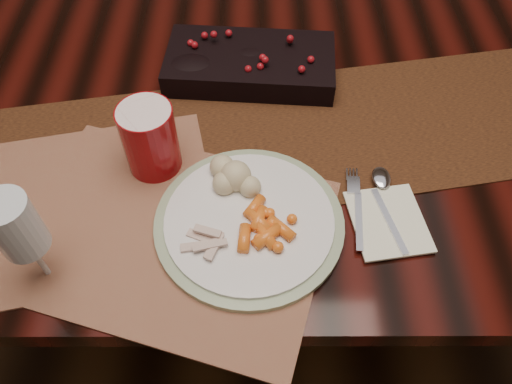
{
  "coord_description": "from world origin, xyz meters",
  "views": [
    {
      "loc": [
        -0.01,
        -0.75,
        1.42
      ],
      "look_at": [
        -0.01,
        -0.29,
        0.8
      ],
      "focal_mm": 35.0,
      "sensor_mm": 36.0,
      "label": 1
    }
  ],
  "objects_px": {
    "dining_table": "(261,201)",
    "placemat_main": "(170,234)",
    "dinner_plate": "(249,222)",
    "red_cup": "(150,139)",
    "turkey_shreds": "(207,240)",
    "baby_carrots": "(261,225)",
    "napkin": "(388,221)",
    "centerpiece": "(250,61)",
    "mashed_potatoes": "(234,173)",
    "wine_glass": "(27,243)"
  },
  "relations": [
    {
      "from": "mashed_potatoes",
      "to": "wine_glass",
      "type": "bearing_deg",
      "value": -150.17
    },
    {
      "from": "placemat_main",
      "to": "napkin",
      "type": "height_order",
      "value": "napkin"
    },
    {
      "from": "dining_table",
      "to": "mashed_potatoes",
      "type": "xyz_separation_m",
      "value": [
        -0.05,
        -0.25,
        0.42
      ]
    },
    {
      "from": "dinner_plate",
      "to": "mashed_potatoes",
      "type": "xyz_separation_m",
      "value": [
        -0.03,
        0.07,
        0.03
      ]
    },
    {
      "from": "turkey_shreds",
      "to": "red_cup",
      "type": "relative_size",
      "value": 0.57
    },
    {
      "from": "dining_table",
      "to": "mashed_potatoes",
      "type": "relative_size",
      "value": 20.22
    },
    {
      "from": "dining_table",
      "to": "red_cup",
      "type": "bearing_deg",
      "value": -134.42
    },
    {
      "from": "napkin",
      "to": "wine_glass",
      "type": "xyz_separation_m",
      "value": [
        -0.52,
        -0.09,
        0.08
      ]
    },
    {
      "from": "placemat_main",
      "to": "baby_carrots",
      "type": "xyz_separation_m",
      "value": [
        0.14,
        -0.0,
        0.03
      ]
    },
    {
      "from": "dining_table",
      "to": "wine_glass",
      "type": "relative_size",
      "value": 10.09
    },
    {
      "from": "dinner_plate",
      "to": "wine_glass",
      "type": "distance_m",
      "value": 0.32
    },
    {
      "from": "placemat_main",
      "to": "napkin",
      "type": "relative_size",
      "value": 3.61
    },
    {
      "from": "red_cup",
      "to": "napkin",
      "type": "bearing_deg",
      "value": -17.78
    },
    {
      "from": "baby_carrots",
      "to": "centerpiece",
      "type": "bearing_deg",
      "value": 92.79
    },
    {
      "from": "dinner_plate",
      "to": "red_cup",
      "type": "height_order",
      "value": "red_cup"
    },
    {
      "from": "placemat_main",
      "to": "dinner_plate",
      "type": "xyz_separation_m",
      "value": [
        0.12,
        0.02,
        0.01
      ]
    },
    {
      "from": "dining_table",
      "to": "napkin",
      "type": "distance_m",
      "value": 0.53
    },
    {
      "from": "dining_table",
      "to": "red_cup",
      "type": "distance_m",
      "value": 0.52
    },
    {
      "from": "baby_carrots",
      "to": "turkey_shreds",
      "type": "xyz_separation_m",
      "value": [
        -0.08,
        -0.03,
        -0.0
      ]
    },
    {
      "from": "placemat_main",
      "to": "dinner_plate",
      "type": "bearing_deg",
      "value": 24.0
    },
    {
      "from": "centerpiece",
      "to": "placemat_main",
      "type": "distance_m",
      "value": 0.4
    },
    {
      "from": "mashed_potatoes",
      "to": "placemat_main",
      "type": "bearing_deg",
      "value": -138.11
    },
    {
      "from": "mashed_potatoes",
      "to": "wine_glass",
      "type": "height_order",
      "value": "wine_glass"
    },
    {
      "from": "placemat_main",
      "to": "baby_carrots",
      "type": "relative_size",
      "value": 4.5
    },
    {
      "from": "baby_carrots",
      "to": "wine_glass",
      "type": "distance_m",
      "value": 0.33
    },
    {
      "from": "mashed_potatoes",
      "to": "napkin",
      "type": "xyz_separation_m",
      "value": [
        0.25,
        -0.07,
        -0.04
      ]
    },
    {
      "from": "dining_table",
      "to": "red_cup",
      "type": "xyz_separation_m",
      "value": [
        -0.19,
        -0.19,
        0.44
      ]
    },
    {
      "from": "dinner_plate",
      "to": "red_cup",
      "type": "distance_m",
      "value": 0.21
    },
    {
      "from": "placemat_main",
      "to": "turkey_shreds",
      "type": "xyz_separation_m",
      "value": [
        0.06,
        -0.03,
        0.02
      ]
    },
    {
      "from": "centerpiece",
      "to": "napkin",
      "type": "relative_size",
      "value": 2.5
    },
    {
      "from": "turkey_shreds",
      "to": "red_cup",
      "type": "bearing_deg",
      "value": 120.68
    },
    {
      "from": "turkey_shreds",
      "to": "red_cup",
      "type": "distance_m",
      "value": 0.2
    },
    {
      "from": "napkin",
      "to": "red_cup",
      "type": "xyz_separation_m",
      "value": [
        -0.38,
        0.12,
        0.06
      ]
    },
    {
      "from": "napkin",
      "to": "wine_glass",
      "type": "relative_size",
      "value": 0.74
    },
    {
      "from": "placemat_main",
      "to": "red_cup",
      "type": "height_order",
      "value": "red_cup"
    },
    {
      "from": "placemat_main",
      "to": "dinner_plate",
      "type": "height_order",
      "value": "dinner_plate"
    },
    {
      "from": "dinner_plate",
      "to": "baby_carrots",
      "type": "xyz_separation_m",
      "value": [
        0.02,
        -0.02,
        0.02
      ]
    },
    {
      "from": "wine_glass",
      "to": "baby_carrots",
      "type": "bearing_deg",
      "value": 12.03
    },
    {
      "from": "mashed_potatoes",
      "to": "red_cup",
      "type": "relative_size",
      "value": 0.71
    },
    {
      "from": "placemat_main",
      "to": "mashed_potatoes",
      "type": "height_order",
      "value": "mashed_potatoes"
    },
    {
      "from": "dining_table",
      "to": "centerpiece",
      "type": "relative_size",
      "value": 5.45
    },
    {
      "from": "placemat_main",
      "to": "dining_table",
      "type": "bearing_deg",
      "value": 82.76
    },
    {
      "from": "centerpiece",
      "to": "napkin",
      "type": "bearing_deg",
      "value": -58.48
    },
    {
      "from": "baby_carrots",
      "to": "red_cup",
      "type": "xyz_separation_m",
      "value": [
        -0.18,
        0.14,
        0.04
      ]
    },
    {
      "from": "centerpiece",
      "to": "wine_glass",
      "type": "xyz_separation_m",
      "value": [
        -0.3,
        -0.45,
        0.05
      ]
    },
    {
      "from": "red_cup",
      "to": "wine_glass",
      "type": "relative_size",
      "value": 0.7
    },
    {
      "from": "dinner_plate",
      "to": "mashed_potatoes",
      "type": "distance_m",
      "value": 0.08
    },
    {
      "from": "dining_table",
      "to": "placemat_main",
      "type": "height_order",
      "value": "placemat_main"
    },
    {
      "from": "mashed_potatoes",
      "to": "wine_glass",
      "type": "relative_size",
      "value": 0.5
    },
    {
      "from": "turkey_shreds",
      "to": "mashed_potatoes",
      "type": "bearing_deg",
      "value": 71.9
    }
  ]
}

